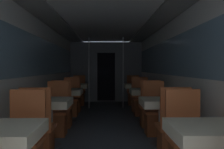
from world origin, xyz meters
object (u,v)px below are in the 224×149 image
chair_right_near_3 (138,101)px  dining_table_right_2 (145,94)px  chair_left_far_3 (79,96)px  dining_table_right_0 (210,138)px  chair_right_far_1 (155,118)px  support_pole_left_3 (89,73)px  dining_table_right_1 (162,106)px  dining_table_left_2 (67,94)px  chair_left_far_2 (71,104)px  chair_left_far_1 (57,119)px  chair_left_near_3 (74,101)px  chair_right_near_2 (149,112)px  chair_right_far_2 (141,104)px  dining_table_left_3 (77,88)px  chair_left_near_2 (63,113)px  chair_left_near_1 (39,137)px  support_pole_right_3 (123,73)px  chair_right_far_3 (133,96)px  dining_table_left_1 (49,106)px  chair_right_near_1 (172,137)px  dining_table_right_3 (136,88)px

chair_right_near_3 → dining_table_right_2: bearing=-90.0°
chair_left_far_3 → dining_table_right_2: (1.79, -2.43, 0.32)m
dining_table_right_0 → chair_right_far_1: (0.00, 2.43, -0.32)m
support_pole_left_3 → dining_table_right_1: size_ratio=2.94×
dining_table_left_2 → chair_left_far_2: (0.00, 0.61, -0.32)m
chair_left_far_1 → chair_left_far_3: bearing=-90.0°
chair_left_far_3 → chair_left_near_3: bearing=90.0°
chair_right_near_2 → chair_right_far_2: same height
dining_table_left_3 → chair_left_far_3: (0.00, 0.61, -0.32)m
chair_left_near_2 → chair_right_far_2: (1.79, 1.22, 0.00)m
chair_left_near_1 → chair_left_near_3: bearing=90.0°
chair_right_far_1 → support_pole_right_3: 3.15m
chair_left_near_2 → chair_right_far_3: 3.53m
support_pole_right_3 → dining_table_right_1: bearing=-84.1°
dining_table_left_1 → dining_table_left_2: (0.00, 1.82, 0.00)m
chair_left_near_1 → dining_table_left_2: bearing=90.0°
dining_table_right_0 → chair_right_far_1: bearing=90.0°
chair_left_near_1 → chair_left_near_3: 3.64m
chair_right_near_1 → chair_right_far_2: size_ratio=1.00×
chair_left_far_2 → chair_right_far_3: 2.56m
chair_left_near_3 → dining_table_right_2: chair_left_near_3 is taller
dining_table_left_3 → chair_right_near_1: 4.62m
dining_table_right_1 → dining_table_right_3: bearing=90.0°
chair_left_near_3 → dining_table_right_3: bearing=18.8°
chair_left_near_1 → chair_right_far_2: size_ratio=1.00×
dining_table_left_1 → chair_right_near_1: (1.79, -0.61, -0.32)m
chair_right_far_1 → chair_right_near_2: size_ratio=1.00×
dining_table_left_2 → dining_table_right_2: size_ratio=1.00×
dining_table_right_2 → dining_table_right_1: bearing=-90.0°
chair_left_far_3 → dining_table_right_1: 4.62m
chair_left_far_3 → dining_table_right_1: bearing=112.9°
dining_table_left_3 → chair_left_near_3: (0.00, -0.61, -0.32)m
dining_table_left_3 → dining_table_right_2: (1.79, -1.82, 0.00)m
chair_left_near_3 → dining_table_right_0: chair_left_near_3 is taller
dining_table_left_1 → chair_right_near_3: (1.79, 3.03, -0.32)m
chair_left_far_1 → chair_right_far_1: 1.79m
dining_table_left_3 → dining_table_right_1: same height
chair_left_far_1 → chair_left_far_3: size_ratio=1.00×
dining_table_left_1 → chair_right_far_3: size_ratio=0.75×
dining_table_left_1 → chair_left_near_1: size_ratio=0.75×
chair_left_near_1 → chair_left_far_1: 1.22m
dining_table_right_0 → chair_right_near_2: bearing=90.0°
dining_table_right_0 → chair_right_near_3: size_ratio=0.75×
chair_left_near_2 → chair_right_near_2: same height
chair_right_near_1 → chair_right_near_3: bearing=90.0°
chair_left_near_1 → chair_left_far_3: bearing=90.0°
chair_right_far_1 → chair_left_near_3: bearing=-53.4°
chair_left_near_1 → chair_left_far_2: same height
dining_table_right_2 → dining_table_left_1: bearing=-134.6°
dining_table_left_2 → dining_table_right_3: size_ratio=1.00×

